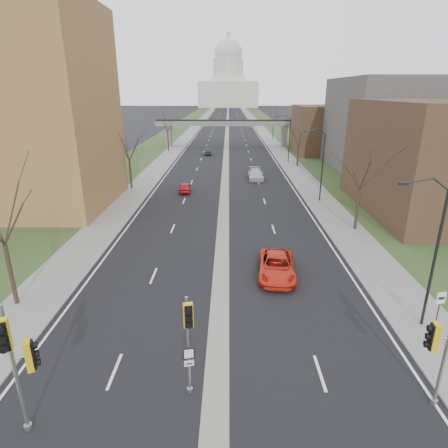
{
  "coord_description": "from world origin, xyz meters",
  "views": [
    {
      "loc": [
        0.52,
        -12.7,
        12.92
      ],
      "look_at": [
        0.21,
        12.8,
        3.82
      ],
      "focal_mm": 30.0,
      "sensor_mm": 36.0,
      "label": 1
    }
  ],
  "objects_px": {
    "car_right_near": "(277,266)",
    "signal_pole_left": "(17,354)",
    "signal_pole_right": "(447,334)",
    "speed_limit_sign": "(439,305)",
    "signal_pole_median": "(188,331)",
    "car_right_mid": "(256,174)",
    "car_left_far": "(208,152)",
    "car_left_near": "(185,187)"
  },
  "relations": [
    {
      "from": "signal_pole_right",
      "to": "car_left_near",
      "type": "xyz_separation_m",
      "value": [
        -14.71,
        36.45,
        -3.07
      ]
    },
    {
      "from": "speed_limit_sign",
      "to": "car_right_near",
      "type": "xyz_separation_m",
      "value": [
        -8.0,
        6.96,
        -1.08
      ]
    },
    {
      "from": "car_left_far",
      "to": "car_right_near",
      "type": "relative_size",
      "value": 0.68
    },
    {
      "from": "signal_pole_right",
      "to": "speed_limit_sign",
      "type": "xyz_separation_m",
      "value": [
        2.78,
        5.19,
        -1.87
      ]
    },
    {
      "from": "signal_pole_right",
      "to": "signal_pole_left",
      "type": "bearing_deg",
      "value": -166.53
    },
    {
      "from": "car_left_far",
      "to": "car_right_mid",
      "type": "height_order",
      "value": "car_right_mid"
    },
    {
      "from": "signal_pole_median",
      "to": "signal_pole_right",
      "type": "distance_m",
      "value": 10.47
    },
    {
      "from": "car_left_far",
      "to": "signal_pole_left",
      "type": "bearing_deg",
      "value": 82.79
    },
    {
      "from": "signal_pole_median",
      "to": "car_left_near",
      "type": "bearing_deg",
      "value": 83.12
    },
    {
      "from": "car_left_near",
      "to": "car_right_near",
      "type": "distance_m",
      "value": 26.08
    },
    {
      "from": "signal_pole_left",
      "to": "car_right_mid",
      "type": "xyz_separation_m",
      "value": [
        11.98,
        45.66,
        -2.99
      ]
    },
    {
      "from": "signal_pole_left",
      "to": "speed_limit_sign",
      "type": "xyz_separation_m",
      "value": [
        19.37,
        6.64,
        -1.91
      ]
    },
    {
      "from": "signal_pole_right",
      "to": "car_right_near",
      "type": "relative_size",
      "value": 1.0
    },
    {
      "from": "signal_pole_left",
      "to": "car_left_far",
      "type": "bearing_deg",
      "value": 64.31
    },
    {
      "from": "signal_pole_left",
      "to": "speed_limit_sign",
      "type": "relative_size",
      "value": 2.27
    },
    {
      "from": "signal_pole_median",
      "to": "car_right_mid",
      "type": "height_order",
      "value": "signal_pole_median"
    },
    {
      "from": "signal_pole_left",
      "to": "car_left_near",
      "type": "xyz_separation_m",
      "value": [
        1.88,
        37.9,
        -3.12
      ]
    },
    {
      "from": "signal_pole_right",
      "to": "car_left_far",
      "type": "relative_size",
      "value": 1.46
    },
    {
      "from": "car_right_near",
      "to": "car_right_mid",
      "type": "xyz_separation_m",
      "value": [
        0.61,
        32.05,
        -0.0
      ]
    },
    {
      "from": "signal_pole_median",
      "to": "speed_limit_sign",
      "type": "xyz_separation_m",
      "value": [
        13.24,
        4.71,
        -1.55
      ]
    },
    {
      "from": "signal_pole_right",
      "to": "car_right_mid",
      "type": "bearing_deg",
      "value": 104.44
    },
    {
      "from": "signal_pole_right",
      "to": "car_left_far",
      "type": "bearing_deg",
      "value": 109.56
    },
    {
      "from": "car_right_mid",
      "to": "car_left_far",
      "type": "bearing_deg",
      "value": 109.49
    },
    {
      "from": "signal_pole_median",
      "to": "car_left_far",
      "type": "distance_m",
      "value": 67.42
    },
    {
      "from": "signal_pole_median",
      "to": "car_left_far",
      "type": "xyz_separation_m",
      "value": [
        -2.82,
        67.3,
        -2.78
      ]
    },
    {
      "from": "signal_pole_median",
      "to": "signal_pole_right",
      "type": "height_order",
      "value": "signal_pole_right"
    },
    {
      "from": "car_left_near",
      "to": "signal_pole_median",
      "type": "bearing_deg",
      "value": 91.21
    },
    {
      "from": "signal_pole_right",
      "to": "car_right_near",
      "type": "distance_m",
      "value": 13.55
    },
    {
      "from": "car_right_near",
      "to": "signal_pole_left",
      "type": "bearing_deg",
      "value": -124.8
    },
    {
      "from": "car_right_near",
      "to": "car_left_far",
      "type": "bearing_deg",
      "value": 103.33
    },
    {
      "from": "car_left_near",
      "to": "speed_limit_sign",
      "type": "bearing_deg",
      "value": 113.69
    },
    {
      "from": "car_left_far",
      "to": "speed_limit_sign",
      "type": "bearing_deg",
      "value": 99.92
    },
    {
      "from": "signal_pole_median",
      "to": "car_left_far",
      "type": "bearing_deg",
      "value": 78.77
    },
    {
      "from": "signal_pole_left",
      "to": "signal_pole_right",
      "type": "xyz_separation_m",
      "value": [
        16.59,
        1.45,
        -0.04
      ]
    },
    {
      "from": "signal_pole_median",
      "to": "car_left_near",
      "type": "xyz_separation_m",
      "value": [
        -4.26,
        35.97,
        -2.76
      ]
    },
    {
      "from": "signal_pole_right",
      "to": "speed_limit_sign",
      "type": "bearing_deg",
      "value": 70.29
    },
    {
      "from": "speed_limit_sign",
      "to": "car_left_far",
      "type": "xyz_separation_m",
      "value": [
        -16.06,
        62.59,
        -1.23
      ]
    },
    {
      "from": "signal_pole_right",
      "to": "speed_limit_sign",
      "type": "distance_m",
      "value": 6.18
    },
    {
      "from": "signal_pole_median",
      "to": "signal_pole_left",
      "type": "bearing_deg",
      "value": -176.2
    },
    {
      "from": "signal_pole_median",
      "to": "speed_limit_sign",
      "type": "distance_m",
      "value": 14.14
    },
    {
      "from": "signal_pole_right",
      "to": "car_left_near",
      "type": "height_order",
      "value": "signal_pole_right"
    },
    {
      "from": "signal_pole_left",
      "to": "car_left_near",
      "type": "bearing_deg",
      "value": 64.2
    }
  ]
}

